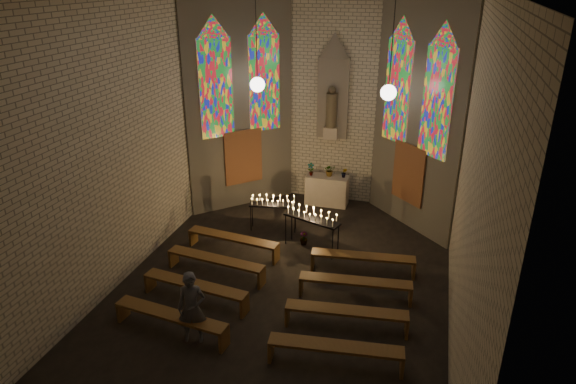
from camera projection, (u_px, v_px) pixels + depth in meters
The scene contains 18 objects.
floor at pixel (279, 293), 12.59m from camera, with size 12.00×12.00×0.00m, color black.
room at pixel (314, 112), 14.07m from camera, with size 8.22×12.43×7.00m.
altar at pixel (327, 190), 17.19m from camera, with size 1.40×0.60×1.00m, color #C3B39F.
flower_vase_left at pixel (311, 169), 16.98m from camera, with size 0.23×0.16×0.44m, color #4C723F.
flower_vase_center at pixel (330, 170), 16.95m from camera, with size 0.37×0.32×0.41m, color #4C723F.
flower_vase_right at pixel (344, 173), 16.84m from camera, with size 0.18×0.15×0.33m, color #4C723F.
aisle_flower_pot at pixel (304, 238), 14.77m from camera, with size 0.21×0.21×0.38m, color #4C723F.
votive_stand_left at pixel (273, 203), 15.32m from camera, with size 1.46×0.58×1.05m.
votive_stand_right at pixel (312, 216), 14.16m from camera, with size 1.69×0.90×1.21m.
pew_left_0 at pixel (233, 239), 14.22m from camera, with size 2.70×0.68×0.51m.
pew_right_0 at pixel (363, 258), 13.30m from camera, with size 2.70×0.68×0.51m.
pew_left_1 at pixel (216, 261), 13.17m from camera, with size 2.70×0.68×0.51m.
pew_right_1 at pixel (355, 283), 12.24m from camera, with size 2.70×0.68×0.51m.
pew_left_2 at pixel (195, 287), 12.11m from camera, with size 2.70×0.68×0.51m.
pew_right_2 at pixel (346, 313), 11.19m from camera, with size 2.70×0.68×0.51m.
pew_left_3 at pixel (171, 317), 11.06m from camera, with size 2.70×0.68×0.51m.
pew_right_3 at pixel (336, 349), 10.13m from camera, with size 2.70×0.68×0.51m.
visitor at pixel (192, 308), 10.69m from camera, with size 0.60×0.39×1.64m, color #46474F.
Camera 1 is at (3.15, -10.07, 7.31)m, focal length 32.00 mm.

